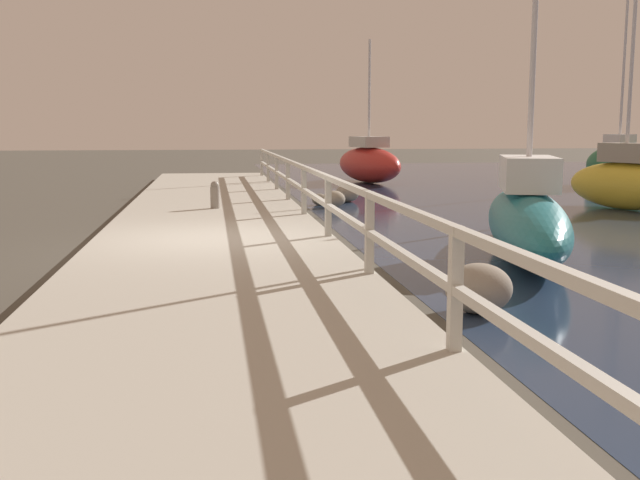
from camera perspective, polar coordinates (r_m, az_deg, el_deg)
ground_plane at (r=12.18m, az=-7.99°, el=-0.94°), size 120.00×120.00×0.00m
dock_walkway at (r=12.16m, az=-8.00°, el=-0.41°), size 3.89×36.00×0.23m
railing at (r=12.21m, az=0.63°, el=3.50°), size 0.10×32.50×1.00m
boulder_far_strip at (r=18.91m, az=1.07°, el=3.13°), size 0.57×0.52×0.43m
boulder_water_edge at (r=8.25m, az=12.00°, el=-3.62°), size 0.73×0.66×0.55m
boulder_downstream at (r=19.51m, az=-0.04°, el=3.11°), size 0.41×0.37×0.30m
boulder_upstream at (r=20.37m, az=2.09°, el=3.59°), size 0.65×0.58×0.49m
mooring_bollard at (r=16.70m, az=-8.01°, el=3.44°), size 0.20×0.20×0.60m
sailboat_yellow at (r=19.87m, az=22.20°, el=4.13°), size 2.06×3.37×5.40m
sailboat_red at (r=27.75m, az=3.72°, el=5.87°), size 2.30×4.79×5.16m
sailboat_teal at (r=12.16m, az=15.47°, el=1.69°), size 2.89×5.91×5.74m
sailboat_green at (r=27.96m, az=21.77°, el=5.47°), size 1.66×3.16×8.33m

